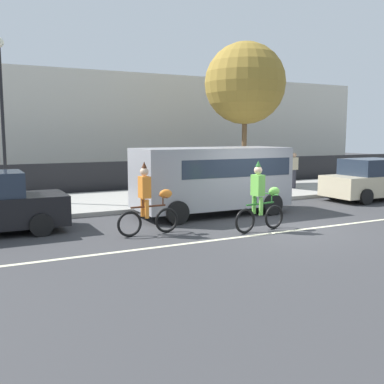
{
  "coord_description": "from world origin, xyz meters",
  "views": [
    {
      "loc": [
        -7.82,
        -9.95,
        2.62
      ],
      "look_at": [
        -2.17,
        1.2,
        1.0
      ],
      "focal_mm": 42.0,
      "sensor_mm": 36.0,
      "label": 1
    }
  ],
  "objects_px": {
    "parade_cyclist_orange": "(149,203)",
    "parked_van_grey": "(213,175)",
    "street_lamp_post": "(1,96)",
    "pedestrian_onlooker": "(294,169)",
    "parked_car_beige": "(372,180)",
    "parade_cyclist_lime": "(261,200)"
  },
  "relations": [
    {
      "from": "parked_van_grey",
      "to": "street_lamp_post",
      "type": "relative_size",
      "value": 0.85
    },
    {
      "from": "parked_van_grey",
      "to": "street_lamp_post",
      "type": "xyz_separation_m",
      "value": [
        -5.89,
        5.05,
        2.71
      ]
    },
    {
      "from": "parade_cyclist_lime",
      "to": "parked_car_beige",
      "type": "relative_size",
      "value": 0.47
    },
    {
      "from": "parked_van_grey",
      "to": "pedestrian_onlooker",
      "type": "height_order",
      "value": "parked_van_grey"
    },
    {
      "from": "parked_car_beige",
      "to": "pedestrian_onlooker",
      "type": "relative_size",
      "value": 2.53
    },
    {
      "from": "parade_cyclist_lime",
      "to": "pedestrian_onlooker",
      "type": "xyz_separation_m",
      "value": [
        6.31,
        6.26,
        0.17
      ]
    },
    {
      "from": "parade_cyclist_lime",
      "to": "pedestrian_onlooker",
      "type": "height_order",
      "value": "parade_cyclist_lime"
    },
    {
      "from": "parked_car_beige",
      "to": "pedestrian_onlooker",
      "type": "height_order",
      "value": "pedestrian_onlooker"
    },
    {
      "from": "parade_cyclist_lime",
      "to": "street_lamp_post",
      "type": "relative_size",
      "value": 0.33
    },
    {
      "from": "parked_van_grey",
      "to": "parade_cyclist_orange",
      "type": "bearing_deg",
      "value": -147.97
    },
    {
      "from": "parked_van_grey",
      "to": "parked_car_beige",
      "type": "distance_m",
      "value": 7.31
    },
    {
      "from": "street_lamp_post",
      "to": "parade_cyclist_orange",
      "type": "bearing_deg",
      "value": -67.27
    },
    {
      "from": "parked_van_grey",
      "to": "parked_car_beige",
      "type": "height_order",
      "value": "parked_van_grey"
    },
    {
      "from": "parade_cyclist_orange",
      "to": "parked_van_grey",
      "type": "xyz_separation_m",
      "value": [
        2.99,
        1.87,
        0.44
      ]
    },
    {
      "from": "parade_cyclist_orange",
      "to": "parked_van_grey",
      "type": "bearing_deg",
      "value": 32.03
    },
    {
      "from": "parked_car_beige",
      "to": "pedestrian_onlooker",
      "type": "distance_m",
      "value": 3.61
    },
    {
      "from": "parked_van_grey",
      "to": "parked_car_beige",
      "type": "xyz_separation_m",
      "value": [
        7.29,
        0.01,
        -0.5
      ]
    },
    {
      "from": "parked_car_beige",
      "to": "parade_cyclist_lime",
      "type": "bearing_deg",
      "value": -159.12
    },
    {
      "from": "parade_cyclist_lime",
      "to": "parade_cyclist_orange",
      "type": "bearing_deg",
      "value": 161.76
    },
    {
      "from": "parade_cyclist_lime",
      "to": "parked_car_beige",
      "type": "xyz_separation_m",
      "value": [
        7.42,
        2.83,
        -0.06
      ]
    },
    {
      "from": "parade_cyclist_orange",
      "to": "pedestrian_onlooker",
      "type": "bearing_deg",
      "value": 30.09
    },
    {
      "from": "parked_car_beige",
      "to": "pedestrian_onlooker",
      "type": "bearing_deg",
      "value": 107.94
    }
  ]
}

